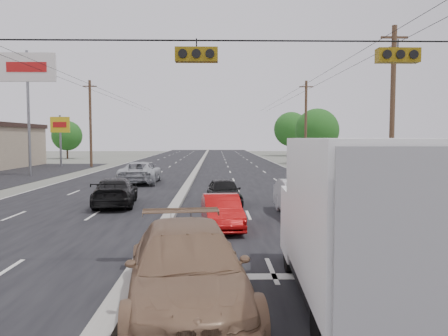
{
  "coord_description": "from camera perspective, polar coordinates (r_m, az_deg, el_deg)",
  "views": [
    {
      "loc": [
        1.97,
        -10.92,
        3.42
      ],
      "look_at": [
        2.3,
        6.47,
        2.2
      ],
      "focal_mm": 35.0,
      "sensor_mm": 36.0,
      "label": 1
    }
  ],
  "objects": [
    {
      "name": "box_truck",
      "position": [
        9.11,
        16.89,
        -6.74
      ],
      "size": [
        2.69,
        6.82,
        3.4
      ],
      "rotation": [
        0.0,
        0.0,
        -0.05
      ],
      "color": "black",
      "rests_on": "ground"
    },
    {
      "name": "queue_car_b",
      "position": [
        19.18,
        10.08,
        -3.95
      ],
      "size": [
        1.9,
        4.83,
        1.57
      ],
      "primitive_type": "imported",
      "rotation": [
        0.0,
        0.0,
        0.05
      ],
      "color": "silver",
      "rests_on": "ground"
    },
    {
      "name": "queue_car_a",
      "position": [
        22.15,
        -0.02,
        -3.12
      ],
      "size": [
        1.93,
        4.07,
        1.34
      ],
      "primitive_type": "imported",
      "rotation": [
        0.0,
        0.0,
        0.09
      ],
      "color": "black",
      "rests_on": "ground"
    },
    {
      "name": "center_median",
      "position": [
        41.1,
        -3.85,
        -0.64
      ],
      "size": [
        0.5,
        160.0,
        0.2
      ],
      "primitive_type": "cube",
      "color": "gray",
      "rests_on": "ground"
    },
    {
      "name": "tan_sedan",
      "position": [
        8.84,
        -4.85,
        -13.08
      ],
      "size": [
        2.98,
        5.9,
        1.64
      ],
      "primitive_type": "imported",
      "rotation": [
        0.0,
        0.0,
        0.12
      ],
      "color": "#89664A",
      "rests_on": "ground"
    },
    {
      "name": "tree_right_far",
      "position": [
        82.15,
        8.76,
        5.03
      ],
      "size": [
        6.4,
        6.4,
        8.16
      ],
      "color": "#382619",
      "rests_on": "ground"
    },
    {
      "name": "utility_pole_right_b",
      "position": [
        28.03,
        21.14,
        7.19
      ],
      "size": [
        1.6,
        0.3,
        10.0
      ],
      "color": "#422D1E",
      "rests_on": "ground"
    },
    {
      "name": "tree_right_mid",
      "position": [
        57.43,
        12.05,
        4.83
      ],
      "size": [
        5.6,
        5.6,
        7.14
      ],
      "color": "#382619",
      "rests_on": "ground"
    },
    {
      "name": "oncoming_near",
      "position": [
        22.45,
        -13.99,
        -3.06
      ],
      "size": [
        2.52,
        5.05,
        1.41
      ],
      "primitive_type": "imported",
      "rotation": [
        0.0,
        0.0,
        3.26
      ],
      "color": "black",
      "rests_on": "ground"
    },
    {
      "name": "oncoming_far",
      "position": [
        33.02,
        -10.86,
        -0.6
      ],
      "size": [
        2.83,
        5.88,
        1.62
      ],
      "primitive_type": "imported",
      "rotation": [
        0.0,
        0.0,
        3.17
      ],
      "color": "#ADB1B5",
      "rests_on": "ground"
    },
    {
      "name": "queue_car_e",
      "position": [
        23.2,
        11.88,
        -2.62
      ],
      "size": [
        1.88,
        4.58,
        1.55
      ],
      "primitive_type": "imported",
      "rotation": [
        0.0,
        0.0,
        0.01
      ],
      "color": "maroon",
      "rests_on": "ground"
    },
    {
      "name": "queue_car_d",
      "position": [
        18.6,
        22.31,
        -4.73
      ],
      "size": [
        2.27,
        4.88,
        1.38
      ],
      "primitive_type": "imported",
      "rotation": [
        0.0,
        0.0,
        0.07
      ],
      "color": "navy",
      "rests_on": "ground"
    },
    {
      "name": "utility_pole_right_c",
      "position": [
        52.03,
        10.63,
        5.79
      ],
      "size": [
        1.6,
        0.3,
        10.0
      ],
      "color": "#422D1E",
      "rests_on": "ground"
    },
    {
      "name": "road_surface",
      "position": [
        41.11,
        -3.84,
        -0.78
      ],
      "size": [
        20.0,
        160.0,
        0.02
      ],
      "primitive_type": "cube",
      "color": "black",
      "rests_on": "ground"
    },
    {
      "name": "red_sedan",
      "position": [
        16.42,
        -0.3,
        -5.79
      ],
      "size": [
        1.69,
        3.9,
        1.25
      ],
      "primitive_type": "imported",
      "rotation": [
        0.0,
        0.0,
        0.1
      ],
      "color": "#AF0A0B",
      "rests_on": "ground"
    },
    {
      "name": "pole_sign_far",
      "position": [
        54.01,
        -20.61,
        4.8
      ],
      "size": [
        2.2,
        0.25,
        6.0
      ],
      "color": "slate",
      "rests_on": "ground"
    },
    {
      "name": "tree_left_far",
      "position": [
        74.86,
        -19.83,
        3.99
      ],
      "size": [
        4.8,
        4.8,
        6.12
      ],
      "color": "#382619",
      "rests_on": "ground"
    },
    {
      "name": "ground",
      "position": [
        11.61,
        -11.1,
        -13.19
      ],
      "size": [
        200.0,
        200.0,
        0.0
      ],
      "primitive_type": "plane",
      "color": "#606356",
      "rests_on": "ground"
    },
    {
      "name": "pole_sign_billboard",
      "position": [
        42.61,
        -24.3,
        11.0
      ],
      "size": [
        5.0,
        0.25,
        11.0
      ],
      "color": "slate",
      "rests_on": "ground"
    },
    {
      "name": "traffic_signals",
      "position": [
        11.13,
        -4.14,
        14.74
      ],
      "size": [
        25.0,
        0.3,
        0.54
      ],
      "color": "black",
      "rests_on": "ground"
    },
    {
      "name": "utility_pole_left_c",
      "position": [
        52.96,
        -17.04,
        5.65
      ],
      "size": [
        1.6,
        0.3,
        10.0
      ],
      "color": "#422D1E",
      "rests_on": "ground"
    }
  ]
}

